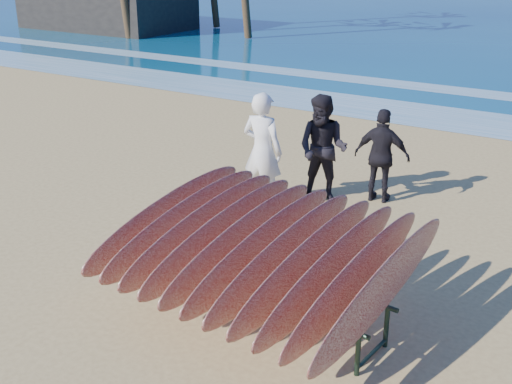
% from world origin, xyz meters
% --- Properties ---
extents(ground, '(120.00, 120.00, 0.00)m').
position_xyz_m(ground, '(0.00, 0.00, 0.00)').
color(ground, tan).
rests_on(ground, ground).
extents(foam_near, '(160.00, 160.00, 0.00)m').
position_xyz_m(foam_near, '(0.00, 10.00, 0.01)').
color(foam_near, white).
rests_on(foam_near, ground).
extents(foam_far, '(160.00, 160.00, 0.00)m').
position_xyz_m(foam_far, '(0.00, 13.50, 0.01)').
color(foam_far, white).
rests_on(foam_far, ground).
extents(surfboard_rack, '(3.42, 3.21, 1.45)m').
position_xyz_m(surfboard_rack, '(0.98, -0.60, 0.90)').
color(surfboard_rack, black).
rests_on(surfboard_rack, ground).
extents(person_white, '(0.73, 0.48, 1.99)m').
position_xyz_m(person_white, '(-0.86, 2.37, 0.99)').
color(person_white, white).
rests_on(person_white, ground).
extents(person_dark_a, '(0.96, 0.77, 1.87)m').
position_xyz_m(person_dark_a, '(-0.15, 3.19, 0.93)').
color(person_dark_a, black).
rests_on(person_dark_a, ground).
extents(person_dark_b, '(1.01, 0.52, 1.64)m').
position_xyz_m(person_dark_b, '(0.74, 3.69, 0.82)').
color(person_dark_b, black).
rests_on(person_dark_b, ground).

